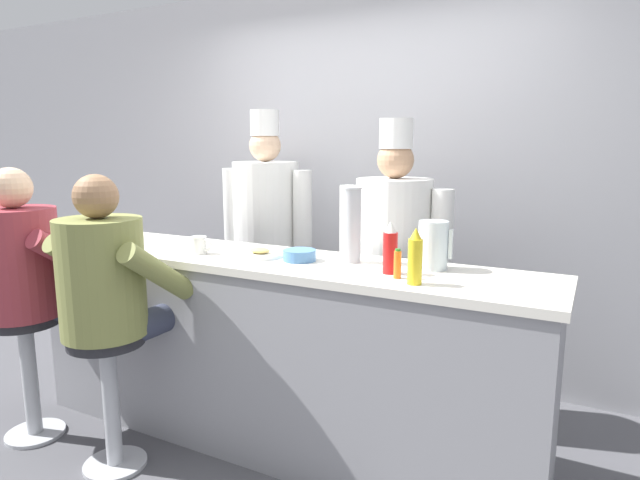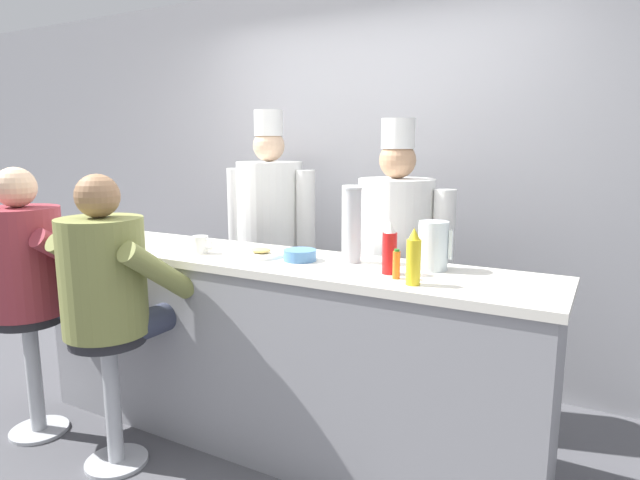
{
  "view_description": "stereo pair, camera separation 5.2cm",
  "coord_description": "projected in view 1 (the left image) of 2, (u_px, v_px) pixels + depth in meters",
  "views": [
    {
      "loc": [
        1.48,
        -1.96,
        1.58
      ],
      "look_at": [
        0.31,
        0.27,
        1.14
      ],
      "focal_mm": 30.0,
      "sensor_mm": 36.0,
      "label": 1
    },
    {
      "loc": [
        1.52,
        -1.93,
        1.58
      ],
      "look_at": [
        0.31,
        0.27,
        1.14
      ],
      "focal_mm": 30.0,
      "sensor_mm": 36.0,
      "label": 2
    }
  ],
  "objects": [
    {
      "name": "hot_sauce_bottle_orange",
      "position": [
        397.0,
        264.0,
        2.29
      ],
      "size": [
        0.03,
        0.03,
        0.13
      ],
      "color": "orange",
      "rests_on": "diner_counter"
    },
    {
      "name": "coffee_mug_white",
      "position": [
        199.0,
        245.0,
        2.82
      ],
      "size": [
        0.13,
        0.08,
        0.09
      ],
      "color": "white",
      "rests_on": "diner_counter"
    },
    {
      "name": "mustard_bottle_yellow",
      "position": [
        415.0,
        258.0,
        2.19
      ],
      "size": [
        0.06,
        0.06,
        0.24
      ],
      "color": "yellow",
      "rests_on": "diner_counter"
    },
    {
      "name": "diner_seated_olive",
      "position": [
        108.0,
        287.0,
        2.54
      ],
      "size": [
        0.6,
        0.59,
        1.45
      ],
      "color": "#B2B5BA",
      "rests_on": "ground_plane"
    },
    {
      "name": "wall_back",
      "position": [
        364.0,
        179.0,
        3.76
      ],
      "size": [
        10.0,
        0.06,
        2.7
      ],
      "color": "#99999E",
      "rests_on": "ground_plane"
    },
    {
      "name": "ground_plane",
      "position": [
        240.0,
        468.0,
        2.66
      ],
      "size": [
        20.0,
        20.0,
        0.0
      ],
      "primitive_type": "plane",
      "color": "#4C4C51"
    },
    {
      "name": "diner_counter",
      "position": [
        271.0,
        351.0,
        2.83
      ],
      "size": [
        2.85,
        0.59,
        1.02
      ],
      "color": "gray",
      "rests_on": "ground_plane"
    },
    {
      "name": "cook_in_whites_near",
      "position": [
        267.0,
        229.0,
        3.75
      ],
      "size": [
        0.71,
        0.46,
        1.82
      ],
      "color": "#232328",
      "rests_on": "ground_plane"
    },
    {
      "name": "cook_in_whites_far",
      "position": [
        393.0,
        257.0,
        3.08
      ],
      "size": [
        0.67,
        0.43,
        1.73
      ],
      "color": "#232328",
      "rests_on": "ground_plane"
    },
    {
      "name": "ketchup_bottle_red",
      "position": [
        390.0,
        249.0,
        2.37
      ],
      "size": [
        0.07,
        0.07,
        0.24
      ],
      "color": "red",
      "rests_on": "diner_counter"
    },
    {
      "name": "cereal_bowl",
      "position": [
        300.0,
        255.0,
        2.65
      ],
      "size": [
        0.16,
        0.16,
        0.06
      ],
      "color": "#4C7FB7",
      "rests_on": "diner_counter"
    },
    {
      "name": "cup_stack_steel",
      "position": [
        352.0,
        225.0,
        2.59
      ],
      "size": [
        0.09,
        0.09,
        0.37
      ],
      "color": "#B7BABF",
      "rests_on": "diner_counter"
    },
    {
      "name": "diner_seated_maroon",
      "position": [
        25.0,
        271.0,
        2.83
      ],
      "size": [
        0.62,
        0.61,
        1.47
      ],
      "color": "#B2B5BA",
      "rests_on": "ground_plane"
    },
    {
      "name": "water_pitcher_clear",
      "position": [
        433.0,
        245.0,
        2.46
      ],
      "size": [
        0.16,
        0.14,
        0.22
      ],
      "color": "silver",
      "rests_on": "diner_counter"
    },
    {
      "name": "breakfast_plate",
      "position": [
        260.0,
        254.0,
        2.75
      ],
      "size": [
        0.24,
        0.24,
        0.05
      ],
      "color": "white",
      "rests_on": "diner_counter"
    }
  ]
}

